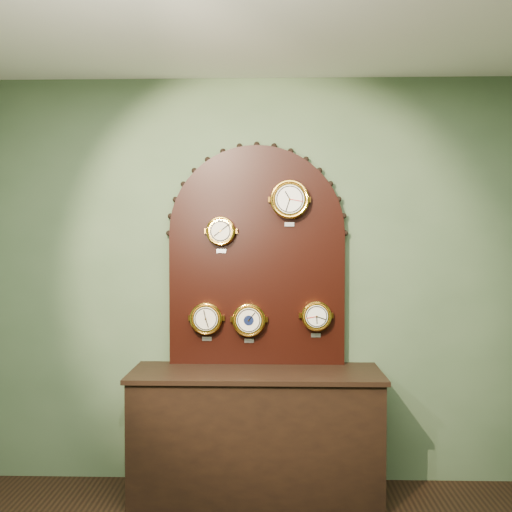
{
  "coord_description": "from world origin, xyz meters",
  "views": [
    {
      "loc": [
        0.09,
        -1.41,
        1.7
      ],
      "look_at": [
        0.0,
        2.25,
        1.58
      ],
      "focal_mm": 39.44,
      "sensor_mm": 36.0,
      "label": 1
    }
  ],
  "objects_px": {
    "roman_clock": "(221,231)",
    "tide_clock": "(316,316)",
    "hygrometer": "(206,318)",
    "shop_counter": "(256,436)",
    "barometer": "(249,320)",
    "arabic_clock": "(290,200)",
    "display_board": "(257,248)"
  },
  "relations": [
    {
      "from": "display_board",
      "to": "tide_clock",
      "type": "xyz_separation_m",
      "value": [
        0.4,
        -0.07,
        -0.45
      ]
    },
    {
      "from": "arabic_clock",
      "to": "hygrometer",
      "type": "height_order",
      "value": "arabic_clock"
    },
    {
      "from": "shop_counter",
      "to": "hygrometer",
      "type": "distance_m",
      "value": 0.84
    },
    {
      "from": "arabic_clock",
      "to": "roman_clock",
      "type": "bearing_deg",
      "value": 179.8
    },
    {
      "from": "roman_clock",
      "to": "hygrometer",
      "type": "relative_size",
      "value": 0.92
    },
    {
      "from": "hygrometer",
      "to": "tide_clock",
      "type": "bearing_deg",
      "value": 0.03
    },
    {
      "from": "shop_counter",
      "to": "hygrometer",
      "type": "bearing_deg",
      "value": 155.8
    },
    {
      "from": "roman_clock",
      "to": "tide_clock",
      "type": "distance_m",
      "value": 0.86
    },
    {
      "from": "shop_counter",
      "to": "barometer",
      "type": "height_order",
      "value": "barometer"
    },
    {
      "from": "shop_counter",
      "to": "barometer",
      "type": "relative_size",
      "value": 5.79
    },
    {
      "from": "roman_clock",
      "to": "shop_counter",
      "type": "bearing_deg",
      "value": -32.55
    },
    {
      "from": "shop_counter",
      "to": "hygrometer",
      "type": "xyz_separation_m",
      "value": [
        -0.34,
        0.15,
        0.75
      ]
    },
    {
      "from": "arabic_clock",
      "to": "barometer",
      "type": "relative_size",
      "value": 1.12
    },
    {
      "from": "roman_clock",
      "to": "display_board",
      "type": "bearing_deg",
      "value": 15.23
    },
    {
      "from": "display_board",
      "to": "roman_clock",
      "type": "relative_size",
      "value": 6.2
    },
    {
      "from": "display_board",
      "to": "barometer",
      "type": "xyz_separation_m",
      "value": [
        -0.05,
        -0.07,
        -0.48
      ]
    },
    {
      "from": "shop_counter",
      "to": "display_board",
      "type": "relative_size",
      "value": 1.05
    },
    {
      "from": "arabic_clock",
      "to": "hygrometer",
      "type": "relative_size",
      "value": 1.15
    },
    {
      "from": "shop_counter",
      "to": "tide_clock",
      "type": "height_order",
      "value": "tide_clock"
    },
    {
      "from": "tide_clock",
      "to": "hygrometer",
      "type": "bearing_deg",
      "value": -179.97
    },
    {
      "from": "roman_clock",
      "to": "hygrometer",
      "type": "height_order",
      "value": "roman_clock"
    },
    {
      "from": "roman_clock",
      "to": "tide_clock",
      "type": "xyz_separation_m",
      "value": [
        0.65,
        -0.0,
        -0.57
      ]
    },
    {
      "from": "display_board",
      "to": "tide_clock",
      "type": "relative_size",
      "value": 6.03
    },
    {
      "from": "roman_clock",
      "to": "hygrometer",
      "type": "xyz_separation_m",
      "value": [
        -0.1,
        -0.0,
        -0.59
      ]
    },
    {
      "from": "shop_counter",
      "to": "arabic_clock",
      "type": "bearing_deg",
      "value": 34.43
    },
    {
      "from": "shop_counter",
      "to": "arabic_clock",
      "type": "height_order",
      "value": "arabic_clock"
    },
    {
      "from": "shop_counter",
      "to": "arabic_clock",
      "type": "xyz_separation_m",
      "value": [
        0.22,
        0.15,
        1.56
      ]
    },
    {
      "from": "barometer",
      "to": "tide_clock",
      "type": "relative_size",
      "value": 1.09
    },
    {
      "from": "shop_counter",
      "to": "barometer",
      "type": "distance_m",
      "value": 0.76
    },
    {
      "from": "roman_clock",
      "to": "barometer",
      "type": "relative_size",
      "value": 0.89
    },
    {
      "from": "display_board",
      "to": "arabic_clock",
      "type": "height_order",
      "value": "display_board"
    },
    {
      "from": "hygrometer",
      "to": "barometer",
      "type": "relative_size",
      "value": 0.98
    }
  ]
}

